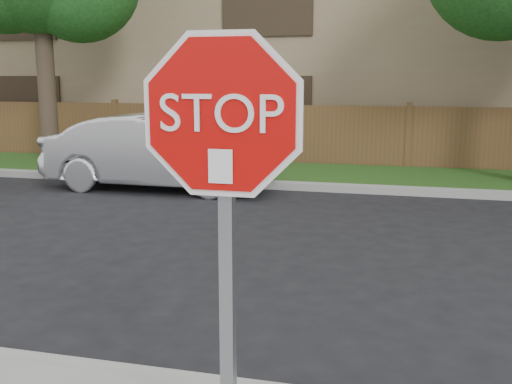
# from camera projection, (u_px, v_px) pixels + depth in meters

# --- Properties ---
(far_curb) EXTENTS (70.00, 0.30, 0.15)m
(far_curb) POSITION_uv_depth(u_px,v_px,m) (406.00, 191.00, 11.96)
(far_curb) COLOR gray
(far_curb) RESTS_ON ground
(grass_strip) EXTENTS (70.00, 3.00, 0.12)m
(grass_strip) POSITION_uv_depth(u_px,v_px,m) (406.00, 178.00, 13.53)
(grass_strip) COLOR #1E4714
(grass_strip) RESTS_ON ground
(fence) EXTENTS (70.00, 0.12, 1.60)m
(fence) POSITION_uv_depth(u_px,v_px,m) (408.00, 139.00, 14.92)
(fence) COLOR brown
(fence) RESTS_ON ground
(apartment_building) EXTENTS (35.20, 9.20, 7.20)m
(apartment_building) POSITION_uv_depth(u_px,v_px,m) (413.00, 40.00, 19.73)
(apartment_building) COLOR #917A5A
(apartment_building) RESTS_ON ground
(stop_sign) EXTENTS (1.01, 0.13, 2.55)m
(stop_sign) POSITION_uv_depth(u_px,v_px,m) (224.00, 187.00, 2.66)
(stop_sign) COLOR gray
(stop_sign) RESTS_ON sidewalk_near
(sedan_left) EXTENTS (4.70, 1.65, 1.55)m
(sedan_left) POSITION_uv_depth(u_px,v_px,m) (159.00, 152.00, 12.41)
(sedan_left) COLOR silver
(sedan_left) RESTS_ON ground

